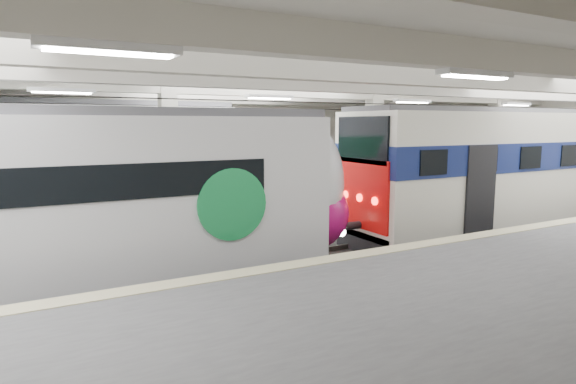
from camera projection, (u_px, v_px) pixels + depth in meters
station_hall at (336, 157)px, 12.25m from camera, size 36.00×24.00×5.75m
modern_emu at (121, 203)px, 11.54m from camera, size 13.84×2.86×4.46m
older_rer at (510, 168)px, 18.21m from camera, size 14.13×3.12×4.63m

